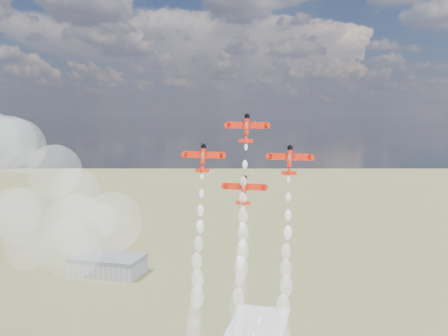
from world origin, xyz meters
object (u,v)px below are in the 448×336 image
at_px(plane_lead, 247,128).
at_px(plane_slot, 244,189).
at_px(plane_right, 290,160).
at_px(plane_left, 203,157).
at_px(hangar, 108,265).

distance_m(plane_lead, plane_slot, 16.86).
xyz_separation_m(plane_right, plane_slot, (-12.04, -1.54, -8.29)).
distance_m(plane_left, plane_slot, 14.70).
xyz_separation_m(plane_lead, plane_slot, (0.00, -3.08, -16.57)).
relative_size(hangar, plane_right, 4.50).
relative_size(plane_left, plane_slot, 1.00).
height_order(plane_left, plane_slot, plane_left).
bearing_deg(plane_lead, plane_slot, -90.00).
bearing_deg(plane_left, plane_lead, 7.28).
distance_m(hangar, plane_right, 248.91).
relative_size(plane_right, plane_slot, 1.00).
xyz_separation_m(plane_left, plane_right, (24.08, 0.00, 0.00)).
xyz_separation_m(plane_lead, plane_left, (-12.04, -1.54, -8.29)).
height_order(plane_right, plane_slot, plane_right).
height_order(plane_left, plane_right, same).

